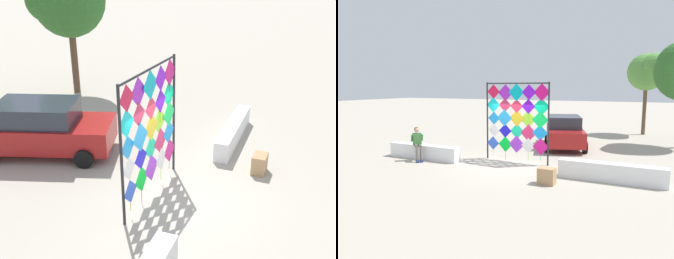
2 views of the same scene
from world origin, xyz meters
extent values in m
plane|color=#ADA393|center=(0.00, 0.00, 0.00)|extent=(120.00, 120.00, 0.00)
cube|color=white|center=(4.04, -0.49, 0.32)|extent=(3.60, 0.45, 0.65)
cylinder|color=#232328|center=(-1.50, 0.88, 1.72)|extent=(0.07, 0.07, 3.45)
cylinder|color=#232328|center=(1.42, 0.72, 1.72)|extent=(0.07, 0.07, 3.45)
cylinder|color=#232328|center=(-0.04, 0.80, 3.40)|extent=(2.92, 0.22, 0.06)
cube|color=blue|center=(-1.20, 0.84, 0.73)|extent=(0.62, 0.05, 0.62)
cylinder|color=gold|center=(-1.20, 0.85, 0.30)|extent=(0.02, 0.02, 0.24)
cube|color=#05E933|center=(-0.58, 0.84, 0.73)|extent=(0.71, 0.05, 0.71)
cylinder|color=#E516BB|center=(-0.58, 0.85, 0.20)|extent=(0.02, 0.02, 0.36)
cube|color=#9E34E3|center=(-0.03, 0.80, 0.77)|extent=(0.76, 0.05, 0.76)
cube|color=white|center=(0.53, 0.75, 0.76)|extent=(0.66, 0.05, 0.66)
cylinder|color=#67E516|center=(0.53, 0.76, 0.27)|extent=(0.02, 0.02, 0.33)
cube|color=#D61681|center=(1.09, 0.72, 0.76)|extent=(0.73, 0.05, 0.73)
cylinder|color=#16E572|center=(1.09, 0.73, 0.29)|extent=(0.02, 0.02, 0.22)
cube|color=white|center=(-1.15, 0.88, 1.32)|extent=(0.60, 0.05, 0.60)
cube|color=#1B16E2|center=(-0.59, 0.83, 1.32)|extent=(0.62, 0.05, 0.62)
cylinder|color=yellow|center=(-0.59, 0.84, 0.92)|extent=(0.02, 0.02, 0.19)
cube|color=#14DC9B|center=(-0.01, 0.81, 1.34)|extent=(0.68, 0.05, 0.68)
cube|color=#E12863|center=(0.53, 0.77, 1.30)|extent=(0.75, 0.05, 0.75)
cylinder|color=#16E5A3|center=(0.53, 0.78, 0.80)|extent=(0.02, 0.02, 0.25)
cube|color=#1694F5|center=(1.06, 0.73, 1.35)|extent=(0.70, 0.05, 0.70)
cube|color=#1D94EA|center=(-1.17, 0.88, 1.86)|extent=(0.60, 0.05, 0.60)
cylinder|color=orange|center=(-1.17, 0.89, 1.41)|extent=(0.02, 0.02, 0.30)
cube|color=#249BED|center=(-0.62, 0.81, 1.89)|extent=(0.76, 0.05, 0.76)
cube|color=yellow|center=(-0.02, 0.79, 1.91)|extent=(0.73, 0.05, 0.73)
cube|color=#93E32F|center=(0.50, 0.78, 1.89)|extent=(0.73, 0.05, 0.73)
cube|color=#0FDF59|center=(1.06, 0.72, 1.89)|extent=(0.74, 0.05, 0.74)
cylinder|color=#E5169B|center=(1.06, 0.73, 1.36)|extent=(0.02, 0.02, 0.32)
cube|color=#15E3EB|center=(-1.20, 0.87, 2.45)|extent=(0.68, 0.05, 0.68)
cylinder|color=red|center=(-1.20, 0.88, 1.96)|extent=(0.02, 0.02, 0.30)
cube|color=#D52D57|center=(-0.61, 0.84, 2.46)|extent=(0.61, 0.05, 0.61)
cylinder|color=#16E5B1|center=(-0.61, 0.85, 2.06)|extent=(0.02, 0.02, 0.20)
cube|color=#F92F53|center=(-0.03, 0.78, 2.43)|extent=(0.61, 0.05, 0.61)
cube|color=#6510D5|center=(0.52, 0.75, 2.43)|extent=(0.63, 0.05, 0.63)
cylinder|color=#8CE516|center=(0.52, 0.76, 1.98)|extent=(0.02, 0.02, 0.28)
cube|color=#06E19A|center=(1.10, 0.74, 2.44)|extent=(0.74, 0.05, 0.74)
cube|color=#E01541|center=(-1.17, 0.86, 3.04)|extent=(0.63, 0.05, 0.63)
cube|color=purple|center=(-0.59, 0.85, 2.99)|extent=(0.73, 0.05, 0.73)
cube|color=#05B8CC|center=(-0.04, 0.78, 3.02)|extent=(0.75, 0.05, 0.75)
cube|color=#8412ED|center=(0.54, 0.75, 3.02)|extent=(0.66, 0.05, 0.66)
cube|color=#DC0F78|center=(1.11, 0.72, 3.03)|extent=(0.74, 0.05, 0.74)
cylinder|color=#16E57B|center=(1.11, 0.73, 2.51)|extent=(0.02, 0.02, 0.30)
cube|color=maroon|center=(1.01, 4.93, 0.68)|extent=(3.10, 4.71, 0.78)
cube|color=#282D38|center=(0.97, 5.07, 1.38)|extent=(2.30, 2.82, 0.62)
cylinder|color=black|center=(2.35, 3.80, 0.29)|extent=(0.39, 0.62, 0.58)
cylinder|color=black|center=(0.58, 3.23, 0.29)|extent=(0.39, 0.62, 0.58)
cylinder|color=black|center=(1.45, 6.62, 0.29)|extent=(0.39, 0.62, 0.58)
cube|color=tan|center=(2.13, -1.68, 0.28)|extent=(0.58, 0.41, 0.56)
cylinder|color=brown|center=(6.71, 7.36, 1.55)|extent=(0.30, 0.30, 3.11)
sphere|color=#2D6628|center=(6.71, 7.36, 4.03)|extent=(3.07, 3.07, 3.07)
camera|label=1|loc=(-8.59, -2.91, 5.91)|focal=43.70mm
camera|label=2|loc=(5.13, -11.36, 3.25)|focal=33.04mm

